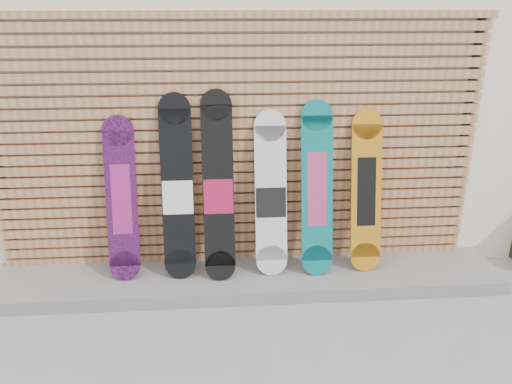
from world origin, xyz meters
TOP-DOWN VIEW (x-y plane):
  - ground at (0.00, 0.00)m, footprint 80.00×80.00m
  - building at (0.50, 3.50)m, footprint 12.00×5.00m
  - concrete_step at (-0.15, 0.68)m, footprint 4.60×0.70m
  - slat_wall at (-0.15, 0.97)m, footprint 4.26×0.08m
  - snowboard_0 at (-1.13, 0.78)m, footprint 0.26×0.34m
  - snowboard_1 at (-0.66, 0.77)m, footprint 0.27×0.34m
  - snowboard_2 at (-0.32, 0.74)m, footprint 0.26×0.40m
  - snowboard_3 at (0.13, 0.77)m, footprint 0.27×0.34m
  - snowboard_4 at (0.52, 0.76)m, footprint 0.27×0.37m
  - snowboard_5 at (0.96, 0.78)m, footprint 0.26×0.33m

SIDE VIEW (x-z plane):
  - ground at x=0.00m, z-range 0.00..0.00m
  - concrete_step at x=-0.15m, z-range 0.00..0.12m
  - snowboard_0 at x=-1.13m, z-range 0.12..1.49m
  - snowboard_3 at x=0.13m, z-range 0.11..1.51m
  - snowboard_5 at x=0.96m, z-range 0.12..1.51m
  - snowboard_4 at x=0.52m, z-range 0.12..1.60m
  - snowboard_1 at x=-0.66m, z-range 0.11..1.66m
  - snowboard_2 at x=-0.32m, z-range 0.11..1.68m
  - slat_wall at x=-0.15m, z-range 0.06..2.35m
  - building at x=0.50m, z-range 0.00..3.60m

